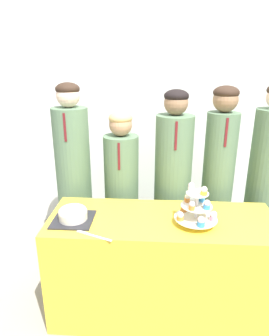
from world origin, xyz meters
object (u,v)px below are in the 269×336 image
object	(u,v)px
cake_knife	(88,234)
student_0	(74,184)
student_3	(217,186)
student_1	(122,197)
cupcake_stand	(197,208)
round_cake	(73,214)
student_4	(264,189)
student_2	(172,190)

from	to	relation	value
cake_knife	student_0	bearing A→B (deg)	132.82
student_0	student_3	distance (m)	1.22
student_0	student_1	world-z (taller)	student_0
cake_knife	cupcake_stand	xyz separation A→B (m)	(0.68, 0.17, 0.12)
cake_knife	student_1	size ratio (longest dim) A/B	0.17
cupcake_stand	round_cake	bearing A→B (deg)	-179.86
student_3	cupcake_stand	bearing A→B (deg)	-112.58
student_0	student_4	xyz separation A→B (m)	(1.61, 0.00, -0.00)
cupcake_stand	student_4	distance (m)	0.89
student_2	cake_knife	bearing A→B (deg)	-125.62
cake_knife	student_2	bearing A→B (deg)	76.83
student_1	student_3	size ratio (longest dim) A/B	0.87
student_2	student_4	distance (m)	0.76
cake_knife	student_4	xyz separation A→B (m)	(1.32, 0.78, 0.00)
student_1	student_4	bearing A→B (deg)	0.00
cupcake_stand	student_0	xyz separation A→B (m)	(-0.97, 0.61, -0.11)
student_2	student_3	world-z (taller)	student_3
round_cake	student_1	size ratio (longest dim) A/B	0.19
student_0	student_1	distance (m)	0.43
round_cake	student_0	bearing A→B (deg)	103.92
round_cake	cupcake_stand	size ratio (longest dim) A/B	0.95
round_cake	student_3	distance (m)	1.23
round_cake	student_3	world-z (taller)	student_3
cupcake_stand	student_1	xyz separation A→B (m)	(-0.55, 0.61, -0.22)
student_1	student_4	world-z (taller)	student_4
student_0	student_4	distance (m)	1.61
round_cake	student_3	size ratio (longest dim) A/B	0.17
student_2	student_0	bearing A→B (deg)	-180.00
cupcake_stand	student_2	xyz separation A→B (m)	(-0.12, 0.61, -0.14)
student_0	student_4	world-z (taller)	student_0
student_0	student_2	world-z (taller)	student_0
round_cake	cake_knife	bearing A→B (deg)	-50.79
cupcake_stand	student_2	size ratio (longest dim) A/B	0.18
round_cake	student_2	size ratio (longest dim) A/B	0.17
student_2	student_1	bearing A→B (deg)	-180.00
round_cake	student_1	bearing A→B (deg)	66.82
round_cake	student_3	bearing A→B (deg)	29.68
cake_knife	student_2	size ratio (longest dim) A/B	0.15
student_1	cupcake_stand	bearing A→B (deg)	-47.55
round_cake	cake_knife	xyz separation A→B (m)	(0.14, -0.17, -0.05)
student_1	student_2	xyz separation A→B (m)	(0.43, 0.00, 0.08)
cake_knife	student_0	size ratio (longest dim) A/B	0.14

